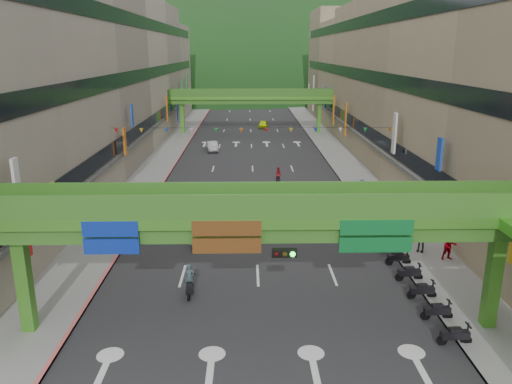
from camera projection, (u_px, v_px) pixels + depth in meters
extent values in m
cube|color=#28282B|center=(252.00, 152.00, 66.38)|extent=(18.00, 140.00, 0.02)
cube|color=gray|center=(169.00, 151.00, 66.17)|extent=(4.00, 140.00, 0.15)
cube|color=gray|center=(334.00, 151.00, 66.55)|extent=(4.00, 140.00, 0.15)
cube|color=#CC5959|center=(183.00, 151.00, 66.20)|extent=(0.20, 140.00, 0.18)
cube|color=gray|center=(320.00, 151.00, 66.51)|extent=(0.20, 140.00, 0.18)
cube|color=#9E937F|center=(103.00, 79.00, 63.46)|extent=(12.00, 95.00, 19.00)
cube|color=black|center=(153.00, 120.00, 65.01)|extent=(0.08, 90.25, 1.40)
cube|color=black|center=(150.00, 73.00, 63.37)|extent=(0.08, 90.25, 1.40)
cube|color=black|center=(147.00, 23.00, 61.73)|extent=(0.08, 90.25, 1.40)
cube|color=gray|center=(399.00, 79.00, 64.11)|extent=(12.00, 95.00, 19.00)
cube|color=black|center=(350.00, 120.00, 65.46)|extent=(0.08, 90.25, 1.40)
cube|color=black|center=(353.00, 73.00, 63.81)|extent=(0.08, 90.25, 1.40)
cube|color=black|center=(355.00, 24.00, 62.17)|extent=(0.08, 90.25, 1.40)
cube|color=#4C9E2D|center=(261.00, 217.00, 22.49)|extent=(28.00, 2.20, 0.50)
cube|color=#387223|center=(261.00, 229.00, 22.66)|extent=(28.00, 1.76, 0.70)
cube|color=#4C9E2D|center=(25.00, 286.00, 23.22)|extent=(0.60, 0.60, 4.80)
cube|color=#4C9E2D|center=(492.00, 282.00, 23.60)|extent=(0.60, 0.60, 4.80)
cube|color=#387223|center=(261.00, 207.00, 21.27)|extent=(28.00, 0.12, 1.10)
cube|color=#387223|center=(260.00, 193.00, 23.28)|extent=(28.00, 0.12, 1.10)
cube|color=navy|center=(111.00, 239.00, 21.51)|extent=(2.40, 0.12, 1.50)
cube|color=#593314|center=(227.00, 238.00, 21.59)|extent=(3.00, 0.12, 1.50)
cube|color=#0C5926|center=(376.00, 237.00, 21.70)|extent=(3.20, 0.12, 1.50)
cube|color=black|center=(284.00, 253.00, 21.67)|extent=(1.10, 0.28, 0.35)
cube|color=#4C9E2D|center=(251.00, 98.00, 79.24)|extent=(28.00, 2.20, 0.50)
cube|color=#387223|center=(251.00, 101.00, 79.40)|extent=(28.00, 1.76, 0.70)
cube|color=#4C9E2D|center=(182.00, 119.00, 79.96)|extent=(0.60, 0.60, 4.80)
cube|color=#4C9E2D|center=(319.00, 119.00, 80.34)|extent=(0.60, 0.60, 4.80)
cube|color=#387223|center=(251.00, 93.00, 78.02)|extent=(28.00, 0.12, 1.10)
cube|color=#387223|center=(251.00, 92.00, 80.02)|extent=(28.00, 0.12, 1.10)
ellipsoid|color=#1C4419|center=(205.00, 90.00, 171.92)|extent=(168.00, 140.00, 112.00)
ellipsoid|color=#1C4419|center=(313.00, 86.00, 191.84)|extent=(208.00, 176.00, 128.00)
cylinder|color=black|center=(254.00, 128.00, 45.45)|extent=(26.00, 0.03, 0.03)
cone|color=red|center=(116.00, 131.00, 45.31)|extent=(0.36, 0.36, 0.40)
cone|color=gold|center=(141.00, 131.00, 45.35)|extent=(0.36, 0.36, 0.40)
cone|color=#193FB2|center=(166.00, 131.00, 45.39)|extent=(0.36, 0.36, 0.40)
cone|color=silver|center=(191.00, 131.00, 45.42)|extent=(0.36, 0.36, 0.40)
cone|color=#198C33|center=(216.00, 130.00, 45.46)|extent=(0.36, 0.36, 0.40)
cone|color=orange|center=(241.00, 130.00, 45.50)|extent=(0.36, 0.36, 0.40)
cone|color=red|center=(266.00, 130.00, 45.54)|extent=(0.36, 0.36, 0.40)
cone|color=gold|center=(291.00, 130.00, 45.58)|extent=(0.36, 0.36, 0.40)
cone|color=#193FB2|center=(316.00, 130.00, 45.62)|extent=(0.36, 0.36, 0.40)
cone|color=silver|center=(340.00, 130.00, 45.66)|extent=(0.36, 0.36, 0.40)
cone|color=#198C33|center=(365.00, 130.00, 45.70)|extent=(0.36, 0.36, 0.40)
cone|color=orange|center=(390.00, 130.00, 45.73)|extent=(0.36, 0.36, 0.40)
cube|color=black|center=(190.00, 287.00, 27.23)|extent=(0.39, 1.31, 0.35)
cube|color=black|center=(190.00, 282.00, 27.16)|extent=(0.32, 0.56, 0.18)
cube|color=black|center=(191.00, 274.00, 27.62)|extent=(0.55, 0.08, 0.06)
cylinder|color=black|center=(191.00, 287.00, 27.84)|extent=(0.12, 0.50, 0.50)
cylinder|color=black|center=(189.00, 296.00, 26.78)|extent=(0.12, 0.50, 0.50)
imported|color=#394E55|center=(189.00, 277.00, 27.07)|extent=(0.57, 0.38, 1.52)
cube|color=black|center=(278.00, 180.00, 49.52)|extent=(0.49, 1.33, 0.35)
cube|color=black|center=(278.00, 178.00, 49.45)|extent=(0.36, 0.58, 0.18)
cube|color=black|center=(278.00, 174.00, 49.91)|extent=(0.55, 0.12, 0.06)
cylinder|color=black|center=(277.00, 182.00, 50.12)|extent=(0.15, 0.51, 0.50)
cylinder|color=black|center=(279.00, 185.00, 49.07)|extent=(0.15, 0.51, 0.50)
imported|color=maroon|center=(279.00, 175.00, 49.36)|extent=(0.81, 0.67, 1.56)
cube|color=gray|center=(195.00, 239.00, 34.11)|extent=(0.62, 1.34, 0.35)
cube|color=gray|center=(195.00, 236.00, 34.04)|extent=(0.41, 0.60, 0.18)
cube|color=gray|center=(194.00, 229.00, 34.48)|extent=(0.55, 0.18, 0.06)
cylinder|color=black|center=(194.00, 240.00, 34.70)|extent=(0.21, 0.51, 0.50)
cylinder|color=black|center=(196.00, 246.00, 33.67)|extent=(0.21, 0.51, 0.50)
imported|color=#28363F|center=(195.00, 231.00, 33.95)|extent=(0.96, 0.56, 1.53)
cube|color=maroon|center=(252.00, 219.00, 38.26)|extent=(0.64, 1.35, 0.35)
cube|color=maroon|center=(252.00, 215.00, 38.19)|extent=(0.42, 0.60, 0.18)
cube|color=maroon|center=(250.00, 210.00, 38.63)|extent=(0.55, 0.18, 0.06)
cylinder|color=black|center=(250.00, 220.00, 38.85)|extent=(0.21, 0.51, 0.50)
cylinder|color=black|center=(254.00, 225.00, 37.83)|extent=(0.21, 0.51, 0.50)
imported|color=#46454C|center=(252.00, 212.00, 38.11)|extent=(0.83, 0.64, 1.52)
cube|color=black|center=(455.00, 335.00, 22.62)|extent=(1.31, 0.41, 0.35)
cube|color=black|center=(455.00, 330.00, 22.55)|extent=(0.56, 0.32, 0.18)
cube|color=black|center=(468.00, 325.00, 22.47)|extent=(0.08, 0.55, 0.06)
cylinder|color=black|center=(466.00, 341.00, 22.69)|extent=(0.50, 0.12, 0.50)
cylinder|color=black|center=(442.00, 340.00, 22.72)|extent=(0.50, 0.12, 0.50)
cube|color=black|center=(437.00, 310.00, 24.74)|extent=(1.31, 0.41, 0.35)
cube|color=black|center=(438.00, 306.00, 24.67)|extent=(0.56, 0.32, 0.18)
cube|color=black|center=(449.00, 301.00, 24.59)|extent=(0.08, 0.55, 0.06)
cylinder|color=black|center=(448.00, 316.00, 24.81)|extent=(0.50, 0.12, 0.50)
cylinder|color=black|center=(425.00, 316.00, 24.84)|extent=(0.50, 0.12, 0.50)
cube|color=black|center=(422.00, 290.00, 26.85)|extent=(1.31, 0.41, 0.35)
cube|color=black|center=(423.00, 286.00, 26.79)|extent=(0.56, 0.32, 0.18)
cube|color=black|center=(433.00, 282.00, 26.70)|extent=(0.08, 0.55, 0.06)
cylinder|color=black|center=(432.00, 295.00, 26.92)|extent=(0.50, 0.12, 0.50)
cylinder|color=black|center=(411.00, 295.00, 26.95)|extent=(0.50, 0.12, 0.50)
cube|color=black|center=(409.00, 272.00, 28.97)|extent=(1.31, 0.41, 0.35)
cube|color=black|center=(410.00, 268.00, 28.90)|extent=(0.56, 0.32, 0.18)
cube|color=black|center=(420.00, 265.00, 28.82)|extent=(0.08, 0.55, 0.06)
cylinder|color=black|center=(418.00, 277.00, 29.04)|extent=(0.50, 0.12, 0.50)
cylinder|color=black|center=(399.00, 277.00, 29.07)|extent=(0.50, 0.12, 0.50)
cube|color=black|center=(398.00, 257.00, 31.09)|extent=(1.31, 0.41, 0.35)
cube|color=black|center=(399.00, 254.00, 31.02)|extent=(0.56, 0.32, 0.18)
cube|color=black|center=(408.00, 250.00, 30.94)|extent=(0.08, 0.55, 0.06)
cylinder|color=black|center=(407.00, 262.00, 31.15)|extent=(0.50, 0.12, 0.50)
cylinder|color=black|center=(389.00, 262.00, 31.18)|extent=(0.50, 0.12, 0.50)
cube|color=black|center=(389.00, 244.00, 33.20)|extent=(1.31, 0.41, 0.35)
cube|color=black|center=(389.00, 241.00, 33.13)|extent=(0.56, 0.32, 0.18)
cube|color=black|center=(397.00, 237.00, 33.05)|extent=(0.08, 0.55, 0.06)
cylinder|color=black|center=(397.00, 248.00, 33.27)|extent=(0.50, 0.12, 0.50)
cylinder|color=black|center=(380.00, 248.00, 33.30)|extent=(0.50, 0.12, 0.50)
imported|color=#ABAAB3|center=(212.00, 146.00, 66.56)|extent=(1.93, 4.08, 1.29)
imported|color=#DBF203|center=(263.00, 124.00, 86.79)|extent=(1.86, 3.83, 1.26)
imported|color=#AC040F|center=(450.00, 248.00, 31.56)|extent=(0.98, 0.80, 1.87)
imported|color=#20232A|center=(421.00, 240.00, 32.82)|extent=(1.17, 0.99, 1.88)
imported|color=#303E58|center=(362.00, 190.00, 45.33)|extent=(0.79, 0.56, 1.59)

